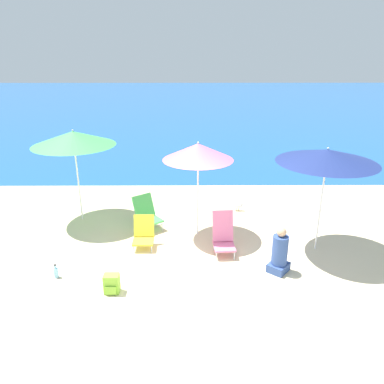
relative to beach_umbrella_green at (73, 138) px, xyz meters
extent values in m
plane|color=beige|center=(2.77, -2.99, -2.02)|extent=(60.00, 60.00, 0.00)
cube|color=#1E5699|center=(2.77, 22.42, -2.01)|extent=(60.00, 40.00, 0.01)
cylinder|color=white|center=(0.00, 0.00, -1.09)|extent=(0.04, 0.04, 1.86)
cone|color=#47B756|center=(0.00, 0.00, 0.00)|extent=(1.91, 1.91, 0.33)
sphere|color=white|center=(0.00, 0.00, 0.19)|extent=(0.04, 0.04, 0.04)
cylinder|color=white|center=(2.83, -0.84, -1.15)|extent=(0.04, 0.04, 1.75)
cone|color=pink|center=(2.83, -0.84, -0.10)|extent=(1.50, 1.50, 0.35)
sphere|color=white|center=(2.83, -0.84, 0.10)|extent=(0.04, 0.04, 0.04)
cylinder|color=white|center=(5.29, -1.53, -1.08)|extent=(0.04, 0.04, 1.88)
cone|color=navy|center=(5.29, -1.53, -0.01)|extent=(1.94, 1.94, 0.26)
sphere|color=white|center=(5.29, -1.53, 0.14)|extent=(0.04, 0.04, 0.04)
cylinder|color=silver|center=(3.18, -1.98, -1.93)|extent=(0.02, 0.02, 0.18)
cylinder|color=silver|center=(3.54, -1.96, -1.93)|extent=(0.02, 0.02, 0.18)
cylinder|color=silver|center=(3.16, -1.57, -1.93)|extent=(0.02, 0.02, 0.18)
cylinder|color=silver|center=(3.51, -1.55, -1.93)|extent=(0.02, 0.02, 0.18)
cube|color=pink|center=(3.35, -1.77, -1.82)|extent=(0.45, 0.50, 0.04)
cube|color=pink|center=(3.33, -1.53, -1.48)|extent=(0.43, 0.25, 0.62)
cylinder|color=silver|center=(1.69, -0.91, -1.91)|extent=(0.02, 0.02, 0.22)
cylinder|color=silver|center=(2.02, -0.65, -1.91)|extent=(0.02, 0.02, 0.22)
cylinder|color=silver|center=(1.44, -0.58, -1.91)|extent=(0.02, 0.02, 0.22)
cylinder|color=silver|center=(1.77, -0.33, -1.91)|extent=(0.02, 0.02, 0.22)
cube|color=#47B756|center=(1.73, -0.62, -1.78)|extent=(0.69, 0.69, 0.04)
cube|color=#47B756|center=(1.58, -0.43, -1.50)|extent=(0.53, 0.48, 0.51)
cylinder|color=silver|center=(1.50, -1.67, -1.94)|extent=(0.02, 0.02, 0.16)
cylinder|color=silver|center=(1.87, -1.66, -1.94)|extent=(0.02, 0.02, 0.16)
cylinder|color=silver|center=(1.50, -1.30, -1.94)|extent=(0.02, 0.02, 0.16)
cylinder|color=silver|center=(1.87, -1.30, -1.94)|extent=(0.02, 0.02, 0.16)
cube|color=yellow|center=(1.68, -1.48, -1.84)|extent=(0.43, 0.43, 0.04)
cube|color=yellow|center=(1.68, -1.27, -1.59)|extent=(0.43, 0.18, 0.45)
cube|color=#334C8C|center=(4.32, -2.38, -1.94)|extent=(0.49, 0.50, 0.16)
cylinder|color=#334C8C|center=(4.32, -2.38, -1.57)|extent=(0.29, 0.29, 0.57)
sphere|color=tan|center=(4.32, -2.38, -1.20)|extent=(0.18, 0.18, 0.18)
cube|color=#8ECC3D|center=(1.32, -3.02, -1.85)|extent=(0.26, 0.18, 0.34)
cube|color=#8ECC3D|center=(1.32, -3.12, -1.92)|extent=(0.18, 0.03, 0.15)
cylinder|color=#8CCCEA|center=(0.21, -2.56, -1.92)|extent=(0.08, 0.08, 0.19)
cylinder|color=#8CCCEA|center=(0.21, -2.56, -1.80)|extent=(0.04, 0.04, 0.06)
cylinder|color=black|center=(0.21, -2.56, -1.76)|extent=(0.04, 0.04, 0.02)
cylinder|color=gold|center=(3.87, 0.48, -1.98)|extent=(0.01, 0.01, 0.07)
cylinder|color=gold|center=(3.92, 0.48, -1.98)|extent=(0.01, 0.01, 0.07)
ellipsoid|color=white|center=(3.90, 0.48, -1.88)|extent=(0.26, 0.11, 0.13)
sphere|color=white|center=(4.00, 0.48, -1.82)|extent=(0.07, 0.07, 0.07)
camera|label=1|loc=(2.66, -8.44, 1.87)|focal=35.00mm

